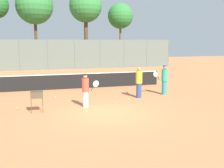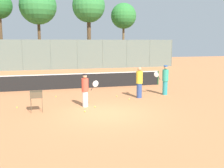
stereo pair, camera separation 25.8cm
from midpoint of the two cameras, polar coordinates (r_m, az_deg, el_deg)
name	(u,v)px [view 2 (the right image)]	position (r m, az deg, el deg)	size (l,w,h in m)	color
ground_plane	(106,114)	(12.10, -0.64, -6.48)	(80.00, 80.00, 0.00)	#D37F4C
tennis_net	(82,80)	(18.66, -6.11, 0.79)	(11.84, 0.10, 1.07)	#26592D
back_fence	(64,55)	(31.74, -10.11, 6.32)	(28.32, 0.08, 3.52)	slate
tree_1	(38,6)	(37.75, -15.62, 16.01)	(4.93, 4.93, 10.47)	brown
tree_3	(124,16)	(37.86, 2.74, 14.52)	(3.54, 3.54, 8.61)	brown
tree_4	(89,7)	(36.36, -4.90, 16.43)	(4.34, 4.34, 10.14)	brown
player_white_outfit	(165,80)	(16.54, 11.93, 0.92)	(0.89, 0.49, 1.83)	teal
player_red_cap	(85,90)	(13.26, -5.29, -1.26)	(0.88, 0.38, 1.68)	white
player_yellow_shirt	(139,82)	(15.40, 6.45, 0.41)	(0.46, 0.90, 1.82)	#334C8C
ball_cart	(37,96)	(12.70, -15.52, -2.57)	(0.56, 0.41, 0.99)	brown
tennis_ball_1	(117,96)	(15.74, 1.51, -2.68)	(0.07, 0.07, 0.07)	#D1E54C
tennis_ball_2	(56,96)	(15.99, -11.67, -2.68)	(0.07, 0.07, 0.07)	#D1E54C
tennis_ball_3	(129,99)	(15.01, 4.25, -3.29)	(0.07, 0.07, 0.07)	#D1E54C
tennis_ball_4	(85,111)	(12.42, -5.33, -5.95)	(0.07, 0.07, 0.07)	#D1E54C
tennis_ball_5	(17,107)	(13.89, -19.49, -4.82)	(0.07, 0.07, 0.07)	#D1E54C
tennis_ball_6	(95,107)	(13.23, -3.19, -4.99)	(0.07, 0.07, 0.07)	#D1E54C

